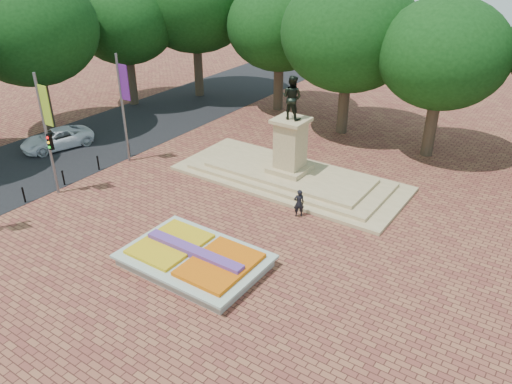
# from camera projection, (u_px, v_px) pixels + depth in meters

# --- Properties ---
(ground) EXTENTS (90.00, 90.00, 0.00)m
(ground) POSITION_uv_depth(u_px,v_px,m) (206.00, 239.00, 24.58)
(ground) COLOR brown
(ground) RESTS_ON ground
(asphalt_street) EXTENTS (9.00, 90.00, 0.02)m
(asphalt_street) POSITION_uv_depth(u_px,v_px,m) (88.00, 143.00, 35.71)
(asphalt_street) COLOR black
(asphalt_street) RESTS_ON ground
(flower_bed) EXTENTS (6.30, 4.30, 0.91)m
(flower_bed) POSITION_uv_depth(u_px,v_px,m) (195.00, 259.00, 22.43)
(flower_bed) COLOR gray
(flower_bed) RESTS_ON ground
(monument) EXTENTS (14.00, 6.00, 6.40)m
(monument) POSITION_uv_depth(u_px,v_px,m) (290.00, 166.00, 30.03)
(monument) COLOR tan
(monument) RESTS_ON ground
(tree_row_back) EXTENTS (44.80, 8.80, 10.43)m
(tree_row_back) POSITION_uv_depth(u_px,v_px,m) (398.00, 45.00, 33.51)
(tree_row_back) COLOR #372A1E
(tree_row_back) RESTS_ON ground
(tree_row_street) EXTENTS (8.40, 25.40, 9.98)m
(tree_row_street) POSITION_uv_depth(u_px,v_px,m) (27.00, 45.00, 34.75)
(tree_row_street) COLOR #372A1E
(tree_row_street) RESTS_ON ground
(banner_poles) EXTENTS (0.88, 11.17, 7.00)m
(banner_poles) POSITION_uv_depth(u_px,v_px,m) (42.00, 132.00, 26.85)
(banner_poles) COLOR slate
(banner_poles) RESTS_ON ground
(bollard_row) EXTENTS (0.12, 13.12, 0.98)m
(bollard_row) POSITION_uv_depth(u_px,v_px,m) (44.00, 185.00, 28.57)
(bollard_row) COLOR black
(bollard_row) RESTS_ON ground
(van) EXTENTS (3.49, 5.23, 1.33)m
(van) POSITION_uv_depth(u_px,v_px,m) (57.00, 139.00, 34.62)
(van) COLOR white
(van) RESTS_ON ground
(pedestrian) EXTENTS (0.67, 0.66, 1.57)m
(pedestrian) POSITION_uv_depth(u_px,v_px,m) (299.00, 203.00, 26.19)
(pedestrian) COLOR black
(pedestrian) RESTS_ON ground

